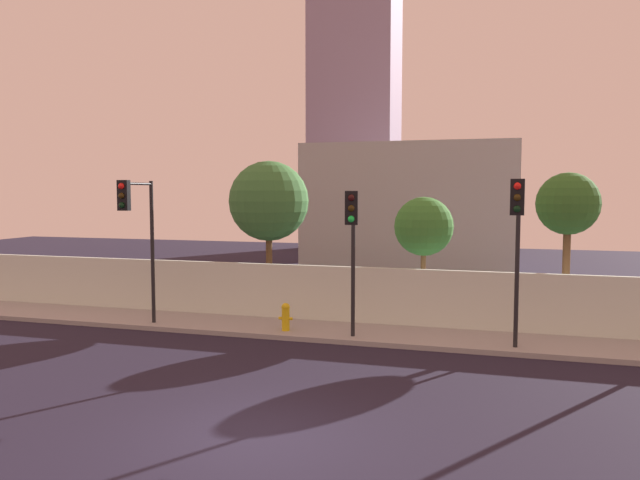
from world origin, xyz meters
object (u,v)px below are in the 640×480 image
traffic_light_left (517,227)px  traffic_light_right (352,231)px  roadside_tree_midright (568,205)px  fire_hydrant (286,316)px  roadside_tree_midleft (424,227)px  traffic_light_center (137,220)px  roadside_tree_leftmost (269,201)px

traffic_light_left → traffic_light_right: (-4.35, -0.08, -0.20)m
traffic_light_right → roadside_tree_midright: roadside_tree_midright is taller
traffic_light_right → fire_hydrant: 3.65m
traffic_light_right → roadside_tree_midright: 7.22m
roadside_tree_midleft → fire_hydrant: bearing=-140.0°
traffic_light_center → roadside_tree_leftmost: roadside_tree_leftmost is taller
roadside_tree_leftmost → roadside_tree_midright: size_ratio=1.10×
traffic_light_center → traffic_light_right: bearing=0.3°
traffic_light_left → roadside_tree_midright: 4.33m
roadside_tree_leftmost → roadside_tree_midleft: 5.58m
fire_hydrant → traffic_light_right: bearing=-22.2°
traffic_light_left → traffic_light_center: size_ratio=0.99×
traffic_light_left → roadside_tree_midleft: traffic_light_left is taller
roadside_tree_leftmost → traffic_light_right: bearing=-45.2°
fire_hydrant → traffic_light_left: bearing=-7.4°
traffic_light_left → fire_hydrant: traffic_light_left is taller
traffic_light_center → roadside_tree_midright: bearing=18.0°
roadside_tree_leftmost → fire_hydrant: bearing=-60.9°
roadside_tree_leftmost → roadside_tree_midleft: (5.52, 0.00, -0.82)m
traffic_light_left → fire_hydrant: (-6.65, 0.86, -2.88)m
traffic_light_right → roadside_tree_leftmost: (-4.06, 4.09, 0.74)m
fire_hydrant → roadside_tree_leftmost: size_ratio=0.16×
traffic_light_right → roadside_tree_midleft: (1.46, 4.09, -0.08)m
traffic_light_right → roadside_tree_leftmost: roadside_tree_leftmost is taller
traffic_light_center → fire_hydrant: 5.42m
traffic_light_left → roadside_tree_midleft: 4.95m
traffic_light_center → roadside_tree_midleft: bearing=26.6°
roadside_tree_midleft → roadside_tree_midright: 4.52m
roadside_tree_midright → roadside_tree_midleft: bearing=180.0°
traffic_light_center → roadside_tree_leftmost: (2.71, 4.13, 0.52)m
traffic_light_center → roadside_tree_midleft: 9.21m
roadside_tree_leftmost → roadside_tree_midleft: bearing=0.0°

